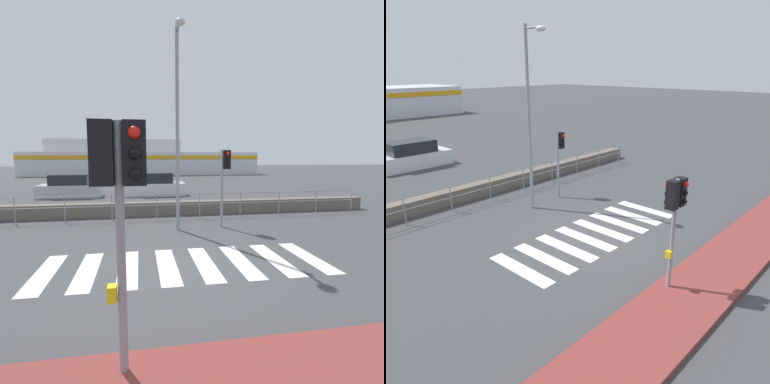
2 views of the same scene
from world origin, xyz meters
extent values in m
plane|color=#424244|center=(0.00, 0.00, 0.00)|extent=(160.00, 160.00, 0.00)
cube|color=brown|center=(0.00, -4.10, 0.06)|extent=(24.00, 1.80, 0.12)
cube|color=silver|center=(-2.78, 0.00, 0.00)|extent=(0.45, 2.40, 0.01)
cube|color=silver|center=(-1.88, 0.00, 0.00)|extent=(0.45, 2.40, 0.01)
cube|color=silver|center=(-0.98, 0.00, 0.00)|extent=(0.45, 2.40, 0.01)
cube|color=silver|center=(-0.08, 0.00, 0.00)|extent=(0.45, 2.40, 0.01)
cube|color=silver|center=(0.82, 0.00, 0.00)|extent=(0.45, 2.40, 0.01)
cube|color=silver|center=(1.72, 0.00, 0.00)|extent=(0.45, 2.40, 0.01)
cube|color=silver|center=(2.62, 0.00, 0.00)|extent=(0.45, 2.40, 0.01)
cube|color=silver|center=(3.52, 0.00, 0.00)|extent=(0.45, 2.40, 0.01)
cube|color=#6B6056|center=(0.00, 6.26, 0.29)|extent=(19.90, 0.55, 0.58)
cylinder|color=gray|center=(0.00, 5.39, 1.01)|extent=(17.91, 0.03, 0.03)
cylinder|color=gray|center=(0.00, 5.39, 0.59)|extent=(17.91, 0.03, 0.03)
cylinder|color=gray|center=(-3.58, 5.39, 0.53)|extent=(0.04, 0.04, 1.06)
cylinder|color=gray|center=(-1.79, 5.39, 0.53)|extent=(0.04, 0.04, 1.06)
cylinder|color=gray|center=(0.00, 5.39, 0.53)|extent=(0.04, 0.04, 1.06)
cylinder|color=gray|center=(1.79, 5.39, 0.53)|extent=(0.04, 0.04, 1.06)
cylinder|color=gray|center=(3.58, 5.39, 0.53)|extent=(0.04, 0.04, 1.06)
cylinder|color=gray|center=(5.37, 5.39, 0.53)|extent=(0.04, 0.04, 1.06)
cylinder|color=gray|center=(7.17, 5.39, 0.53)|extent=(0.04, 0.04, 1.06)
cylinder|color=gray|center=(8.96, 5.39, 0.53)|extent=(0.04, 0.04, 1.06)
cylinder|color=gray|center=(-0.90, -3.54, 1.47)|extent=(0.10, 0.10, 2.93)
cube|color=black|center=(-1.07, -3.54, 2.59)|extent=(0.24, 0.24, 0.68)
sphere|color=red|center=(-1.07, -3.40, 2.80)|extent=(0.13, 0.13, 0.13)
sphere|color=black|center=(-1.07, -3.40, 2.59)|extent=(0.13, 0.13, 0.13)
sphere|color=black|center=(-1.07, -3.40, 2.38)|extent=(0.13, 0.13, 0.13)
cube|color=black|center=(-0.73, -3.54, 2.59)|extent=(0.24, 0.24, 0.68)
sphere|color=red|center=(-0.73, -3.68, 2.80)|extent=(0.13, 0.13, 0.13)
sphere|color=black|center=(-0.73, -3.68, 2.59)|extent=(0.13, 0.13, 0.13)
sphere|color=black|center=(-0.73, -3.68, 2.38)|extent=(0.13, 0.13, 0.13)
cube|color=yellow|center=(-1.01, -3.54, 1.05)|extent=(0.10, 0.14, 0.18)
cylinder|color=gray|center=(2.25, 3.60, 1.40)|extent=(0.10, 0.10, 2.79)
cube|color=black|center=(2.42, 3.60, 2.45)|extent=(0.24, 0.24, 0.68)
sphere|color=red|center=(2.42, 3.46, 2.66)|extent=(0.13, 0.13, 0.13)
sphere|color=black|center=(2.42, 3.46, 2.45)|extent=(0.13, 0.13, 0.13)
sphere|color=black|center=(2.42, 3.46, 2.24)|extent=(0.13, 0.13, 0.13)
cylinder|color=gray|center=(0.62, 3.42, 3.39)|extent=(0.12, 0.12, 6.77)
cylinder|color=gray|center=(0.62, 3.02, 6.62)|extent=(0.07, 0.80, 0.07)
ellipsoid|color=silver|center=(0.62, 2.62, 6.57)|extent=(0.32, 0.42, 0.19)
cube|color=silver|center=(0.26, 13.25, 0.41)|extent=(4.05, 1.77, 0.82)
cube|color=#1E2328|center=(0.26, 13.25, 1.16)|extent=(2.43, 1.56, 0.67)
camera|label=1|loc=(-0.69, -6.80, 2.56)|focal=28.00mm
camera|label=2|loc=(-8.47, -7.40, 5.37)|focal=35.00mm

